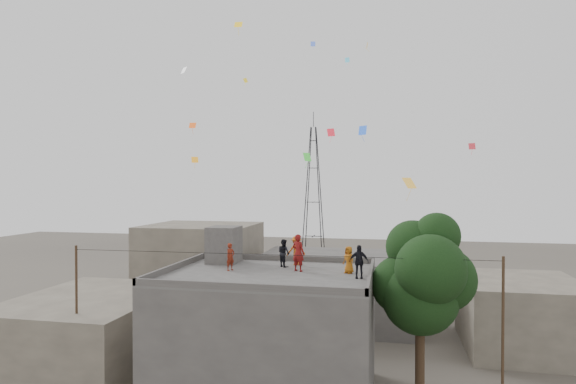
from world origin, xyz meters
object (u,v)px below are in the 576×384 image
Objects in this scene: transmission_tower at (313,195)px; person_dark_adult at (359,262)px; person_red_adult at (298,253)px; stair_head_box at (224,245)px; tree at (424,277)px.

transmission_tower reaches higher than person_dark_adult.
transmission_tower is at bearing -58.33° from person_red_adult.
transmission_tower is 10.77× the size of person_red_adult.
person_dark_adult is (3.07, -1.21, -0.16)m from person_red_adult.
stair_head_box is at bearing -88.77° from transmission_tower.
transmission_tower reaches higher than stair_head_box.
tree reaches higher than stair_head_box.
person_dark_adult is (8.40, -40.38, -2.20)m from transmission_tower.
transmission_tower is (-0.80, 37.40, 1.97)m from stair_head_box.
stair_head_box is 0.10× the size of transmission_tower.
stair_head_box is 8.17m from person_dark_adult.
person_red_adult is at bearing -82.26° from transmission_tower.
person_red_adult reaches higher than person_dark_adult.
person_dark_adult is (-2.97, -0.98, 0.77)m from tree.
tree is at bearing -10.74° from stair_head_box.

